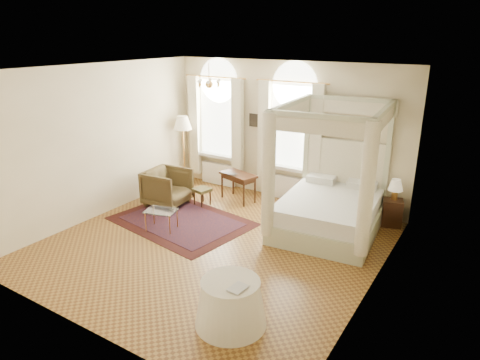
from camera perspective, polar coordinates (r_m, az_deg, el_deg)
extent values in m
plane|color=olive|center=(8.41, -3.50, -8.49)|extent=(6.00, 6.00, 0.00)
plane|color=beige|center=(10.30, 6.08, 6.39)|extent=(6.00, 0.00, 6.00)
plane|color=beige|center=(5.78, -21.37, -5.05)|extent=(6.00, 0.00, 6.00)
plane|color=beige|center=(9.80, -18.21, 4.90)|extent=(0.00, 6.00, 6.00)
plane|color=beige|center=(6.59, 17.99, -1.73)|extent=(0.00, 6.00, 6.00)
plane|color=white|center=(7.49, -4.02, 14.52)|extent=(6.00, 6.00, 0.00)
cube|color=white|center=(11.18, -2.81, 8.26)|extent=(1.10, 0.04, 1.90)
cylinder|color=white|center=(11.05, -2.89, 13.11)|extent=(1.10, 0.04, 1.10)
cube|color=white|center=(11.34, -2.99, 3.27)|extent=(1.32, 0.24, 0.08)
cube|color=#F8EFCD|center=(11.49, -6.05, 7.20)|extent=(0.28, 0.14, 2.60)
cube|color=#F8EFCD|center=(10.73, -0.35, 6.47)|extent=(0.28, 0.14, 2.60)
cube|color=white|center=(11.50, -2.89, 0.85)|extent=(1.00, 0.12, 0.58)
cube|color=white|center=(10.15, 7.05, 7.04)|extent=(1.10, 0.04, 1.90)
cylinder|color=white|center=(10.00, 7.27, 12.37)|extent=(1.10, 0.04, 1.10)
cube|color=white|center=(10.32, 6.62, 1.58)|extent=(1.32, 0.24, 0.08)
cube|color=#F8EFCD|center=(10.36, 3.22, 5.97)|extent=(0.28, 0.14, 2.60)
cube|color=#F8EFCD|center=(9.80, 10.12, 4.95)|extent=(0.28, 0.14, 2.60)
cube|color=white|center=(10.50, 6.56, -1.05)|extent=(1.00, 0.12, 0.58)
cylinder|color=#C78F42|center=(9.00, -4.17, 13.99)|extent=(0.02, 0.02, 0.40)
sphere|color=#C78F42|center=(9.02, -4.13, 12.60)|extent=(0.16, 0.16, 0.16)
sphere|color=beige|center=(8.89, -2.96, 12.98)|extent=(0.07, 0.07, 0.07)
sphere|color=beige|center=(9.11, -2.84, 13.12)|extent=(0.07, 0.07, 0.07)
sphere|color=beige|center=(9.23, -4.00, 13.18)|extent=(0.07, 0.07, 0.07)
sphere|color=beige|center=(9.15, -5.29, 13.09)|extent=(0.07, 0.07, 0.07)
sphere|color=beige|center=(8.93, -5.46, 12.95)|extent=(0.07, 0.07, 0.07)
sphere|color=beige|center=(8.80, -4.29, 12.89)|extent=(0.07, 0.07, 0.07)
cube|color=black|center=(10.62, 1.89, 7.97)|extent=(0.26, 0.03, 0.32)
cube|color=black|center=(9.68, 13.83, 6.95)|extent=(0.22, 0.03, 0.26)
cube|color=#B7BA97|center=(9.02, 11.64, -5.48)|extent=(2.12, 2.52, 0.40)
cube|color=silver|center=(8.88, 11.79, -3.38)|extent=(2.00, 2.40, 0.31)
cube|color=#F8EFCD|center=(9.77, 13.73, 1.35)|extent=(1.90, 0.27, 1.34)
cube|color=#B7BA97|center=(9.89, 8.84, 3.57)|extent=(0.11, 0.11, 2.57)
cube|color=#B7BA97|center=(9.53, 18.99, 2.16)|extent=(0.11, 0.11, 2.57)
cube|color=#B7BA97|center=(7.89, 3.81, -0.21)|extent=(0.11, 0.11, 2.57)
cube|color=#B7BA97|center=(7.44, 16.46, -2.20)|extent=(0.11, 0.11, 2.57)
cube|color=#B7BA97|center=(9.41, 14.44, 10.44)|extent=(1.90, 0.27, 0.09)
cube|color=#B7BA97|center=(7.28, 10.52, 8.37)|extent=(1.90, 0.27, 0.09)
cube|color=#B7BA97|center=(8.59, 6.93, 10.13)|extent=(0.31, 2.35, 0.09)
cube|color=#B7BA97|center=(8.17, 18.79, 8.82)|extent=(0.31, 2.35, 0.09)
cube|color=#F8EFCD|center=(9.43, 14.37, 9.50)|extent=(1.97, 0.23, 0.31)
cube|color=#F8EFCD|center=(7.31, 10.44, 7.16)|extent=(1.97, 0.23, 0.31)
cube|color=#F8EFCD|center=(8.62, 6.89, 9.10)|extent=(0.27, 2.41, 0.31)
cube|color=#F8EFCD|center=(8.20, 18.68, 7.75)|extent=(0.27, 2.41, 0.31)
cylinder|color=#F8EFCD|center=(7.86, 3.83, 0.56)|extent=(0.25, 0.25, 2.35)
cylinder|color=#F8EFCD|center=(7.40, 16.54, -1.40)|extent=(0.25, 0.25, 2.35)
cube|color=#351C0E|center=(9.60, 19.60, -4.13)|extent=(0.49, 0.46, 0.58)
cylinder|color=#C78F42|center=(9.50, 19.92, -1.83)|extent=(0.13, 0.13, 0.22)
cone|color=beige|center=(9.43, 20.07, -0.60)|extent=(0.30, 0.30, 0.24)
cube|color=#351C0E|center=(10.28, -0.23, 0.71)|extent=(1.00, 0.70, 0.05)
cube|color=#351C0E|center=(10.31, -0.23, 0.28)|extent=(0.89, 0.59, 0.09)
cylinder|color=#351C0E|center=(10.79, -0.92, -0.28)|extent=(0.05, 0.05, 0.63)
cylinder|color=#351C0E|center=(10.23, 2.01, -1.38)|extent=(0.05, 0.05, 0.63)
cylinder|color=#351C0E|center=(10.57, -2.40, -0.72)|extent=(0.05, 0.05, 0.63)
cylinder|color=#351C0E|center=(10.00, 0.51, -1.86)|extent=(0.05, 0.05, 0.63)
imported|color=black|center=(10.26, -1.16, 0.92)|extent=(0.37, 0.25, 0.03)
cube|color=#473F1E|center=(10.14, -5.08, -1.31)|extent=(0.43, 0.43, 0.07)
cylinder|color=#351C0E|center=(10.23, -6.10, -2.38)|extent=(0.04, 0.04, 0.34)
cylinder|color=#351C0E|center=(10.03, -5.14, -2.78)|extent=(0.04, 0.04, 0.34)
cylinder|color=#351C0E|center=(10.38, -4.96, -2.01)|extent=(0.04, 0.04, 0.34)
cylinder|color=#351C0E|center=(10.19, -3.99, -2.39)|extent=(0.04, 0.04, 0.34)
imported|color=#47381E|center=(10.24, -9.67, -0.96)|extent=(1.02, 0.99, 0.86)
cube|color=silver|center=(8.96, -10.50, -4.05)|extent=(0.72, 0.59, 0.02)
cylinder|color=#C78F42|center=(9.02, -12.48, -5.47)|extent=(0.03, 0.03, 0.42)
cylinder|color=#C78F42|center=(8.78, -9.35, -5.96)|extent=(0.03, 0.03, 0.42)
cylinder|color=#C78F42|center=(9.31, -11.42, -4.62)|extent=(0.03, 0.03, 0.42)
cylinder|color=#C78F42|center=(9.07, -8.37, -5.07)|extent=(0.03, 0.03, 0.42)
cylinder|color=#C78F42|center=(11.72, -7.31, -0.40)|extent=(0.32, 0.32, 0.03)
cylinder|color=#C78F42|center=(11.49, -7.48, 3.35)|extent=(0.04, 0.04, 1.62)
cone|color=beige|center=(11.29, -7.66, 7.58)|extent=(0.48, 0.48, 0.35)
cube|color=#39120D|center=(9.43, -7.80, -5.46)|extent=(3.13, 2.47, 0.01)
cube|color=black|center=(9.42, -7.80, -5.43)|extent=(2.62, 1.96, 0.01)
cone|color=white|center=(6.17, -1.25, -16.20)|extent=(1.01, 1.01, 0.65)
cylinder|color=white|center=(5.97, -1.27, -13.50)|extent=(0.82, 0.82, 0.04)
imported|color=black|center=(5.85, -1.10, -13.90)|extent=(0.22, 0.28, 0.03)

